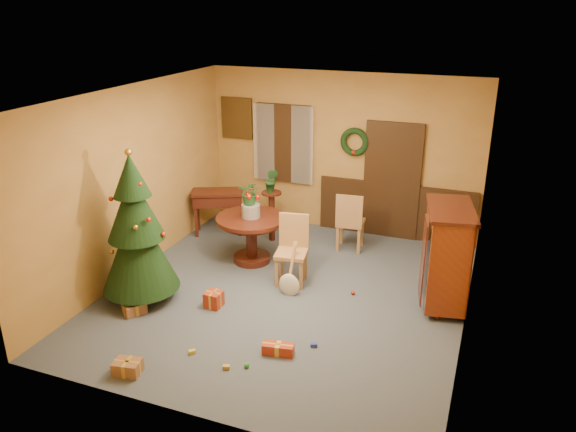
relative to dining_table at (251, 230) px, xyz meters
The scene contains 21 objects.
room_envelope 2.26m from the dining_table, 58.33° to the left, with size 5.50×5.50×5.50m.
dining_table is the anchor object (origin of this frame).
urn 0.34m from the dining_table, 45.00° to the right, with size 0.29×0.29×0.22m, color slate.
centerpiece_plant 0.65m from the dining_table, 45.00° to the right, with size 0.36×0.31×0.40m, color #1E4C23.
chair_near 0.95m from the dining_table, 24.75° to the right, with size 0.52×0.52×1.06m.
chair_far 1.70m from the dining_table, 35.51° to the left, with size 0.49×0.49×1.04m.
guitar 1.29m from the dining_table, 40.40° to the right, with size 0.32×0.15×0.75m, color beige, non-canonical shape.
plant_stand 0.93m from the dining_table, 91.53° to the left, with size 0.35×0.35×0.91m.
stand_plant 1.09m from the dining_table, 91.53° to the left, with size 0.23×0.19×0.42m, color #19471E.
christmas_tree 2.02m from the dining_table, 119.13° to the right, with size 1.08×1.08×2.23m.
writing_desk 1.39m from the dining_table, 140.52° to the left, with size 1.03×0.79×0.82m.
sideboard 3.12m from the dining_table, ahead, with size 0.81×1.23×1.46m.
gift_a 3.28m from the dining_table, 91.87° to the right, with size 0.34×0.27×0.17m.
gift_b 1.60m from the dining_table, 85.99° to the right, with size 0.23×0.23×0.23m.
gift_c 2.30m from the dining_table, 111.42° to the right, with size 0.33×0.35×0.16m.
gift_d 2.69m from the dining_table, 58.71° to the right, with size 0.40×0.22×0.14m.
toy_a 2.68m from the dining_table, 48.60° to the right, with size 0.08×0.05×0.05m, color #23359A.
toy_b 2.93m from the dining_table, 66.87° to the right, with size 0.06×0.06×0.06m, color green.
toy_c 2.72m from the dining_table, 81.55° to the right, with size 0.08×0.05×0.05m, color gold.
toy_d 1.99m from the dining_table, 15.38° to the right, with size 0.06×0.06×0.06m, color red.
toy_e 2.96m from the dining_table, 71.54° to the right, with size 0.08×0.05×0.05m, color gold.
Camera 1 is at (2.62, -6.78, 4.06)m, focal length 35.00 mm.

